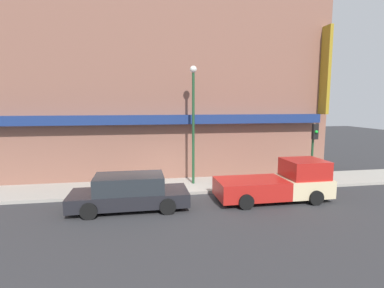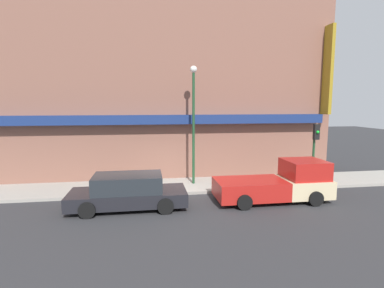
# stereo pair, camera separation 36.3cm
# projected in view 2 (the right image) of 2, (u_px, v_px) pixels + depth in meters

# --- Properties ---
(ground_plane) EXTENTS (80.00, 80.00, 0.00)m
(ground_plane) POSITION_uv_depth(u_px,v_px,m) (172.00, 196.00, 14.42)
(ground_plane) COLOR #2D2D30
(sidewalk) EXTENTS (36.00, 2.89, 0.14)m
(sidewalk) POSITION_uv_depth(u_px,v_px,m) (169.00, 186.00, 15.83)
(sidewalk) COLOR #9E998E
(sidewalk) RESTS_ON ground
(building) EXTENTS (19.80, 3.80, 11.41)m
(building) POSITION_uv_depth(u_px,v_px,m) (165.00, 82.00, 17.95)
(building) COLOR brown
(building) RESTS_ON ground
(pickup_truck) EXTENTS (5.17, 2.14, 1.84)m
(pickup_truck) POSITION_uv_depth(u_px,v_px,m) (279.00, 183.00, 13.62)
(pickup_truck) COLOR beige
(pickup_truck) RESTS_ON ground
(parked_car) EXTENTS (4.88, 2.11, 1.45)m
(parked_car) POSITION_uv_depth(u_px,v_px,m) (128.00, 192.00, 12.62)
(parked_car) COLOR black
(parked_car) RESTS_ON ground
(fire_hydrant) EXTENTS (0.16, 0.16, 0.64)m
(fire_hydrant) POSITION_uv_depth(u_px,v_px,m) (151.00, 184.00, 14.83)
(fire_hydrant) COLOR #196633
(fire_hydrant) RESTS_ON sidewalk
(street_lamp) EXTENTS (0.36, 0.36, 6.20)m
(street_lamp) POSITION_uv_depth(u_px,v_px,m) (194.00, 112.00, 15.64)
(street_lamp) COLOR #1E4728
(street_lamp) RESTS_ON sidewalk
(traffic_light) EXTENTS (0.28, 0.42, 3.22)m
(traffic_light) POSITION_uv_depth(u_px,v_px,m) (315.00, 143.00, 15.59)
(traffic_light) COLOR #1E4728
(traffic_light) RESTS_ON sidewalk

